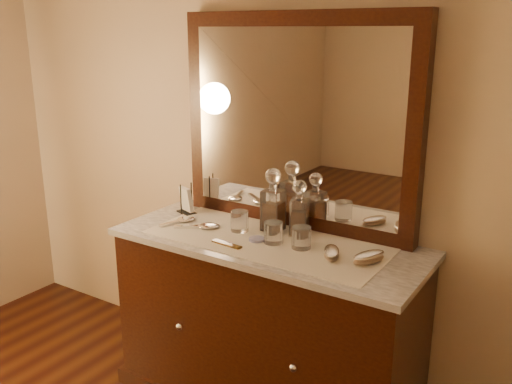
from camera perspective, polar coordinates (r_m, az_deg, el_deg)
dresser_cabinet at (r=2.72m, az=1.17°, el=-13.57°), size 1.40×0.55×0.82m
knob_left at (r=2.66m, az=-7.83°, el=-13.51°), size 0.04×0.04×0.04m
knob_right at (r=2.36m, az=3.86°, el=-17.53°), size 0.04×0.04×0.04m
marble_top at (r=2.54m, az=1.23°, el=-5.22°), size 1.44×0.59×0.03m
mirror_frame at (r=2.61m, az=4.15°, el=7.08°), size 1.20×0.08×1.00m
mirror_glass at (r=2.58m, az=3.78°, el=6.98°), size 1.06×0.01×0.86m
lace_runner at (r=2.52m, az=0.99°, el=-5.00°), size 1.10×0.45×0.00m
pin_dish at (r=2.51m, az=0.06°, el=-4.87°), size 0.08×0.08×0.01m
comb at (r=2.46m, az=-3.02°, el=-5.35°), size 0.16×0.04×0.01m
napkin_rack at (r=2.90m, az=-7.15°, el=-0.94°), size 0.12×0.10×0.16m
decanter_left at (r=2.61m, az=1.77°, el=-1.48°), size 0.09×0.09×0.30m
decanter_right at (r=2.56m, az=4.46°, el=-2.25°), size 0.10×0.10×0.26m
brush_near at (r=2.35m, az=7.75°, el=-6.19°), size 0.12×0.16×0.04m
brush_far at (r=2.32m, az=11.49°, el=-6.57°), size 0.13×0.17×0.04m
hand_mirror_outer at (r=2.78m, az=-7.48°, el=-2.85°), size 0.11×0.20×0.02m
hand_mirror_inner at (r=2.68m, az=-5.27°, el=-3.50°), size 0.21×0.17×0.02m
tumblers at (r=2.50m, az=1.51°, el=-3.93°), size 0.43×0.13×0.10m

